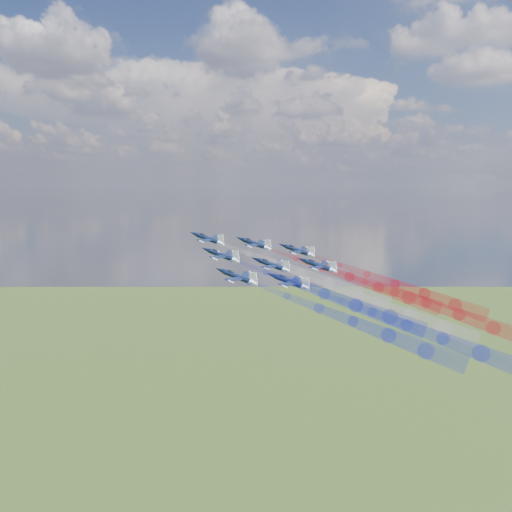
# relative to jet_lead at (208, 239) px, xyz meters

# --- Properties ---
(jet_lead) EXTENTS (16.16, 14.25, 7.51)m
(jet_lead) POSITION_rel_jet_lead_xyz_m (0.00, 0.00, 0.00)
(jet_lead) COLOR black
(trail_lead) EXTENTS (49.77, 20.02, 17.48)m
(trail_lead) POSITION_rel_jet_lead_xyz_m (29.03, -9.32, -7.91)
(trail_lead) COLOR silver
(jet_inner_left) EXTENTS (16.16, 14.25, 7.51)m
(jet_inner_left) POSITION_rel_jet_lead_xyz_m (7.65, -13.48, -3.17)
(jet_inner_left) COLOR black
(trail_inner_left) EXTENTS (49.77, 20.02, 17.48)m
(trail_inner_left) POSITION_rel_jet_lead_xyz_m (36.68, -22.81, -11.08)
(trail_inner_left) COLOR #1926DC
(jet_inner_right) EXTENTS (16.16, 14.25, 7.51)m
(jet_inner_right) POSITION_rel_jet_lead_xyz_m (13.29, 4.84, -1.70)
(jet_inner_right) COLOR black
(trail_inner_right) EXTENTS (49.77, 20.02, 17.48)m
(trail_inner_right) POSITION_rel_jet_lead_xyz_m (42.32, -4.48, -9.60)
(trail_inner_right) COLOR red
(jet_outer_left) EXTENTS (16.16, 14.25, 7.51)m
(jet_outer_left) POSITION_rel_jet_lead_xyz_m (15.05, -26.00, -6.97)
(jet_outer_left) COLOR black
(trail_outer_left) EXTENTS (49.77, 20.02, 17.48)m
(trail_outer_left) POSITION_rel_jet_lead_xyz_m (44.08, -35.33, -14.88)
(trail_outer_left) COLOR #1926DC
(jet_center_third) EXTENTS (16.16, 14.25, 7.51)m
(jet_center_third) POSITION_rel_jet_lead_xyz_m (20.71, -7.82, -6.29)
(jet_center_third) COLOR black
(trail_center_third) EXTENTS (49.77, 20.02, 17.48)m
(trail_center_third) POSITION_rel_jet_lead_xyz_m (49.74, -17.14, -14.20)
(trail_center_third) COLOR silver
(jet_outer_right) EXTENTS (16.16, 14.25, 7.51)m
(jet_outer_right) POSITION_rel_jet_lead_xyz_m (25.94, 9.66, -4.03)
(jet_outer_right) COLOR black
(trail_outer_right) EXTENTS (49.77, 20.02, 17.48)m
(trail_outer_right) POSITION_rel_jet_lead_xyz_m (54.97, 0.33, -11.94)
(trail_outer_right) COLOR red
(jet_rear_left) EXTENTS (16.16, 14.25, 7.51)m
(jet_rear_left) POSITION_rel_jet_lead_xyz_m (27.41, -19.81, -8.83)
(jet_rear_left) COLOR black
(trail_rear_left) EXTENTS (49.77, 20.02, 17.48)m
(trail_rear_left) POSITION_rel_jet_lead_xyz_m (56.43, -29.14, -16.74)
(trail_rear_left) COLOR #1926DC
(jet_rear_right) EXTENTS (16.16, 14.25, 7.51)m
(jet_rear_right) POSITION_rel_jet_lead_xyz_m (33.39, -2.97, -6.76)
(jet_rear_right) COLOR black
(trail_rear_right) EXTENTS (49.77, 20.02, 17.48)m
(trail_rear_right) POSITION_rel_jet_lead_xyz_m (62.41, -12.30, -14.67)
(trail_rear_right) COLOR red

